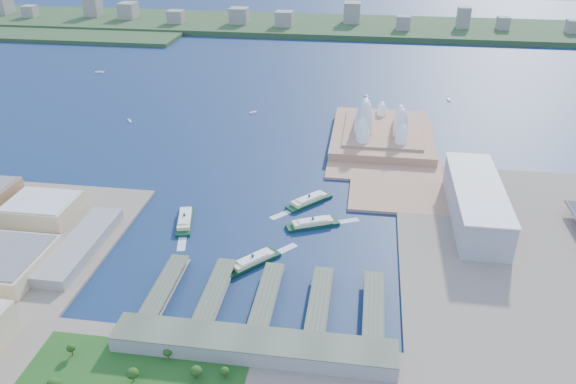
% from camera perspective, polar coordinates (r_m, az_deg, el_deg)
% --- Properties ---
extents(ground, '(3000.00, 3000.00, 0.00)m').
position_cam_1_polar(ground, '(518.56, -2.19, -5.78)').
color(ground, '#0F1E49').
rests_on(ground, ground).
extents(east_land, '(240.00, 500.00, 3.00)m').
position_cam_1_polar(east_land, '(496.32, 25.55, -10.48)').
color(east_land, gray).
rests_on(east_land, ground).
extents(peninsula, '(135.00, 220.00, 3.00)m').
position_cam_1_polar(peninsula, '(741.69, 9.68, 4.78)').
color(peninsula, '#A77A5B').
rests_on(peninsula, ground).
extents(far_shore, '(2200.00, 260.00, 12.00)m').
position_cam_1_polar(far_shore, '(1434.29, 5.10, 16.43)').
color(far_shore, '#2D4926').
rests_on(far_shore, ground).
extents(opera_house, '(134.00, 180.00, 58.00)m').
position_cam_1_polar(opera_house, '(749.18, 9.67, 7.53)').
color(opera_house, white).
rests_on(opera_house, peninsula).
extents(toaster_building, '(45.00, 155.00, 35.00)m').
position_cam_1_polar(toaster_building, '(581.24, 18.54, -1.02)').
color(toaster_building, '#99999F').
rests_on(toaster_building, east_land).
extents(ferry_wharves, '(184.00, 90.00, 9.30)m').
position_cam_1_polar(ferry_wharves, '(454.06, -2.15, -10.63)').
color(ferry_wharves, '#4B5440').
rests_on(ferry_wharves, ground).
extents(terminal_building, '(200.00, 28.00, 12.00)m').
position_cam_1_polar(terminal_building, '(406.57, -3.58, -15.36)').
color(terminal_building, gray).
rests_on(terminal_building, south_land).
extents(far_skyline, '(1900.00, 140.00, 55.00)m').
position_cam_1_polar(far_skyline, '(1408.45, 5.10, 17.61)').
color(far_skyline, gray).
rests_on(far_skyline, far_shore).
extents(ferry_a, '(25.90, 56.19, 10.30)m').
position_cam_1_polar(ferry_a, '(564.18, -10.46, -2.65)').
color(ferry_a, '#0C331E').
rests_on(ferry_a, ground).
extents(ferry_b, '(47.28, 49.92, 10.37)m').
position_cam_1_polar(ferry_b, '(590.10, 2.17, -0.71)').
color(ferry_b, '#0C331E').
rests_on(ferry_b, ground).
extents(ferry_c, '(45.84, 49.28, 10.16)m').
position_cam_1_polar(ferry_c, '(495.96, -3.60, -6.86)').
color(ferry_c, '#0C331E').
rests_on(ferry_c, ground).
extents(ferry_d, '(53.39, 33.97, 9.94)m').
position_cam_1_polar(ferry_d, '(549.88, 2.53, -3.05)').
color(ferry_d, '#0C331E').
rests_on(ferry_d, ground).
extents(boat_a, '(9.56, 11.54, 2.33)m').
position_cam_1_polar(boat_a, '(845.39, -15.80, 7.00)').
color(boat_a, white).
rests_on(boat_a, ground).
extents(boat_b, '(10.27, 9.71, 2.83)m').
position_cam_1_polar(boat_b, '(847.73, -3.54, 8.09)').
color(boat_b, white).
rests_on(boat_b, ground).
extents(boat_c, '(4.65, 13.20, 2.92)m').
position_cam_1_polar(boat_c, '(937.50, 16.03, 9.02)').
color(boat_c, white).
rests_on(boat_c, ground).
extents(boat_d, '(16.28, 5.17, 2.70)m').
position_cam_1_polar(boat_d, '(1109.64, -18.60, 11.49)').
color(boat_d, white).
rests_on(boat_d, ground).
extents(boat_e, '(7.83, 12.76, 2.99)m').
position_cam_1_polar(boat_e, '(928.03, 8.01, 9.65)').
color(boat_e, white).
rests_on(boat_e, ground).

